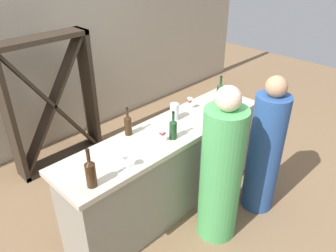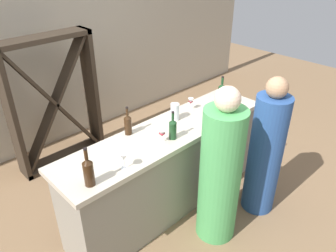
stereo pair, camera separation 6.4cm
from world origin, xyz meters
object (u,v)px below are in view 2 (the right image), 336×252
(wine_bottle_second_right_olive_green, at_px, (221,92))
(wine_glass_near_left, at_px, (123,157))
(wine_rack, at_px, (54,103))
(person_left_guest, at_px, (220,174))
(wine_glass_far_left, at_px, (214,102))
(water_pitcher, at_px, (175,112))
(wine_glass_far_center, at_px, (191,102))
(wine_bottle_leftmost_amber_brown, at_px, (88,171))
(wine_bottle_center_olive_green, at_px, (173,128))
(wine_glass_near_right, at_px, (162,134))
(wine_glass_near_center, at_px, (222,105))
(wine_bottle_second_left_amber_brown, at_px, (128,124))
(person_center_guest, at_px, (265,153))

(wine_bottle_second_right_olive_green, xyz_separation_m, wine_glass_near_left, (-1.61, -0.24, -0.01))
(wine_rack, height_order, person_left_guest, wine_rack)
(wine_glass_near_left, xyz_separation_m, wine_glass_far_left, (1.37, 0.16, -0.01))
(wine_rack, height_order, wine_glass_near_left, wine_rack)
(wine_rack, distance_m, water_pitcher, 1.67)
(person_left_guest, bearing_deg, wine_bottle_second_right_olive_green, -63.09)
(wine_glass_far_center, distance_m, water_pitcher, 0.30)
(wine_bottle_leftmost_amber_brown, relative_size, wine_bottle_second_right_olive_green, 1.08)
(wine_bottle_second_right_olive_green, height_order, wine_glass_far_center, wine_bottle_second_right_olive_green)
(wine_rack, xyz_separation_m, wine_bottle_center_olive_green, (0.33, -1.79, 0.25))
(wine_bottle_leftmost_amber_brown, xyz_separation_m, wine_glass_near_right, (0.82, 0.05, -0.04))
(wine_bottle_second_right_olive_green, height_order, wine_glass_near_center, wine_bottle_second_right_olive_green)
(wine_glass_far_center, bearing_deg, wine_rack, 121.13)
(wine_bottle_second_right_olive_green, bearing_deg, wine_bottle_leftmost_amber_brown, -173.45)
(water_pitcher, bearing_deg, wine_rack, 111.63)
(water_pitcher, bearing_deg, wine_bottle_center_olive_green, -138.25)
(wine_glass_near_left, bearing_deg, wine_bottle_center_olive_green, 5.15)
(wine_bottle_center_olive_green, height_order, wine_glass_near_center, wine_bottle_center_olive_green)
(wine_glass_near_left, bearing_deg, wine_glass_near_center, 1.49)
(wine_bottle_center_olive_green, distance_m, wine_glass_near_center, 0.72)
(wine_rack, height_order, wine_glass_far_center, wine_rack)
(wine_bottle_center_olive_green, bearing_deg, wine_glass_near_left, -174.85)
(wine_glass_near_center, bearing_deg, person_left_guest, -141.02)
(wine_bottle_leftmost_amber_brown, bearing_deg, wine_bottle_second_left_amber_brown, 29.87)
(wine_bottle_leftmost_amber_brown, distance_m, wine_glass_far_left, 1.69)
(wine_glass_near_right, xyz_separation_m, wine_glass_far_left, (0.87, 0.08, 0.01))
(wine_rack, bearing_deg, person_left_guest, -78.02)
(wine_glass_near_right, bearing_deg, person_left_guest, -61.07)
(wine_bottle_second_left_amber_brown, height_order, wine_glass_near_center, wine_bottle_second_left_amber_brown)
(wine_rack, bearing_deg, person_center_guest, -64.53)
(wine_bottle_leftmost_amber_brown, relative_size, person_center_guest, 0.22)
(wine_bottle_second_right_olive_green, bearing_deg, wine_glass_near_left, -171.45)
(wine_glass_far_left, relative_size, wine_glass_far_center, 1.04)
(wine_bottle_center_olive_green, relative_size, wine_glass_near_left, 1.89)
(wine_bottle_second_right_olive_green, bearing_deg, wine_bottle_center_olive_green, -169.31)
(wine_glass_far_center, bearing_deg, wine_bottle_second_right_olive_green, -15.13)
(wine_glass_far_center, distance_m, person_center_guest, 0.97)
(wine_glass_near_center, distance_m, person_left_guest, 0.81)
(wine_bottle_second_right_olive_green, height_order, wine_glass_near_left, wine_bottle_second_right_olive_green)
(wine_rack, relative_size, wine_glass_far_left, 11.81)
(wine_rack, xyz_separation_m, water_pitcher, (0.61, -1.54, 0.23))
(wine_bottle_second_right_olive_green, bearing_deg, water_pitcher, 174.56)
(wine_bottle_leftmost_amber_brown, xyz_separation_m, wine_bottle_center_olive_green, (0.94, 0.04, -0.02))
(wine_bottle_center_olive_green, relative_size, wine_glass_near_center, 1.84)
(wine_bottle_second_left_amber_brown, height_order, wine_bottle_center_olive_green, wine_bottle_second_left_amber_brown)
(water_pitcher, bearing_deg, wine_bottle_second_right_olive_green, -5.44)
(wine_bottle_second_right_olive_green, height_order, wine_glass_far_left, wine_bottle_second_right_olive_green)
(wine_rack, height_order, water_pitcher, wine_rack)
(person_left_guest, bearing_deg, person_center_guest, -110.09)
(wine_glass_near_center, distance_m, wine_glass_far_left, 0.13)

